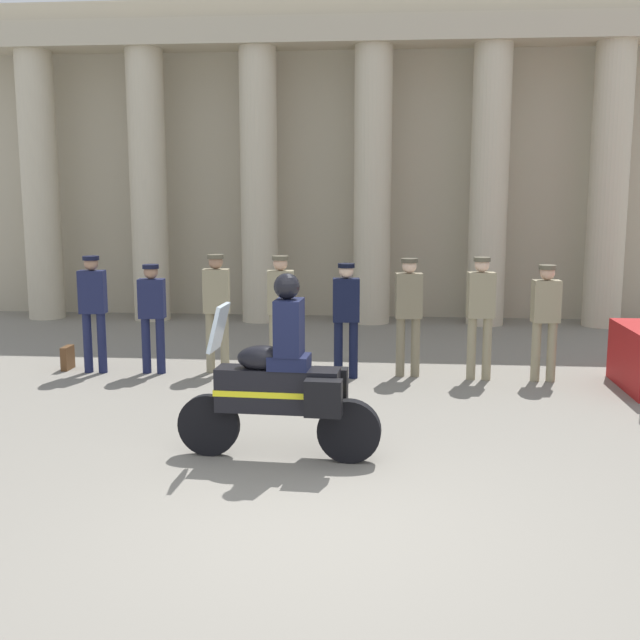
{
  "coord_description": "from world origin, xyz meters",
  "views": [
    {
      "loc": [
        0.58,
        -6.06,
        2.68
      ],
      "look_at": [
        -0.24,
        3.27,
        1.14
      ],
      "focal_mm": 43.61,
      "sensor_mm": 36.0,
      "label": 1
    }
  ],
  "objects_px": {
    "briefcase_on_ground": "(68,358)",
    "officer_in_row_0": "(93,304)",
    "officer_in_row_4": "(346,311)",
    "officer_in_row_5": "(409,307)",
    "officer_in_row_6": "(481,308)",
    "officer_in_row_7": "(546,313)",
    "officer_in_row_1": "(152,310)",
    "officer_in_row_3": "(281,305)",
    "motorcycle_with_rider": "(285,383)",
    "officer_in_row_2": "(217,303)"
  },
  "relations": [
    {
      "from": "officer_in_row_2",
      "to": "motorcycle_with_rider",
      "type": "xyz_separation_m",
      "value": [
        1.52,
        -3.73,
        -0.25
      ]
    },
    {
      "from": "officer_in_row_3",
      "to": "motorcycle_with_rider",
      "type": "xyz_separation_m",
      "value": [
        0.54,
        -3.63,
        -0.25
      ]
    },
    {
      "from": "officer_in_row_2",
      "to": "officer_in_row_5",
      "type": "height_order",
      "value": "officer_in_row_2"
    },
    {
      "from": "officer_in_row_0",
      "to": "officer_in_row_1",
      "type": "xyz_separation_m",
      "value": [
        0.88,
        0.04,
        -0.07
      ]
    },
    {
      "from": "officer_in_row_5",
      "to": "officer_in_row_7",
      "type": "xyz_separation_m",
      "value": [
        1.93,
        -0.14,
        -0.04
      ]
    },
    {
      "from": "officer_in_row_1",
      "to": "officer_in_row_7",
      "type": "bearing_deg",
      "value": 174.73
    },
    {
      "from": "officer_in_row_1",
      "to": "briefcase_on_ground",
      "type": "xyz_separation_m",
      "value": [
        -1.39,
        0.13,
        -0.78
      ]
    },
    {
      "from": "officer_in_row_2",
      "to": "officer_in_row_7",
      "type": "height_order",
      "value": "officer_in_row_2"
    },
    {
      "from": "officer_in_row_0",
      "to": "officer_in_row_6",
      "type": "bearing_deg",
      "value": 175.32
    },
    {
      "from": "officer_in_row_0",
      "to": "officer_in_row_7",
      "type": "xyz_separation_m",
      "value": [
        6.6,
        0.03,
        -0.05
      ]
    },
    {
      "from": "officer_in_row_0",
      "to": "officer_in_row_7",
      "type": "height_order",
      "value": "officer_in_row_0"
    },
    {
      "from": "officer_in_row_6",
      "to": "motorcycle_with_rider",
      "type": "height_order",
      "value": "motorcycle_with_rider"
    },
    {
      "from": "officer_in_row_3",
      "to": "officer_in_row_4",
      "type": "xyz_separation_m",
      "value": [
        0.96,
        -0.09,
        -0.06
      ]
    },
    {
      "from": "officer_in_row_3",
      "to": "officer_in_row_6",
      "type": "relative_size",
      "value": 1.0
    },
    {
      "from": "officer_in_row_3",
      "to": "officer_in_row_7",
      "type": "relative_size",
      "value": 1.06
    },
    {
      "from": "officer_in_row_0",
      "to": "officer_in_row_4",
      "type": "height_order",
      "value": "officer_in_row_0"
    },
    {
      "from": "officer_in_row_1",
      "to": "officer_in_row_2",
      "type": "bearing_deg",
      "value": -177.0
    },
    {
      "from": "officer_in_row_6",
      "to": "briefcase_on_ground",
      "type": "height_order",
      "value": "officer_in_row_6"
    },
    {
      "from": "briefcase_on_ground",
      "to": "officer_in_row_4",
      "type": "bearing_deg",
      "value": -2.45
    },
    {
      "from": "officer_in_row_5",
      "to": "officer_in_row_6",
      "type": "bearing_deg",
      "value": 168.22
    },
    {
      "from": "briefcase_on_ground",
      "to": "officer_in_row_0",
      "type": "bearing_deg",
      "value": -18.12
    },
    {
      "from": "officer_in_row_2",
      "to": "officer_in_row_6",
      "type": "xyz_separation_m",
      "value": [
        3.86,
        -0.13,
        -0.0
      ]
    },
    {
      "from": "officer_in_row_4",
      "to": "motorcycle_with_rider",
      "type": "distance_m",
      "value": 3.57
    },
    {
      "from": "briefcase_on_ground",
      "to": "officer_in_row_2",
      "type": "bearing_deg",
      "value": 0.24
    },
    {
      "from": "officer_in_row_3",
      "to": "officer_in_row_7",
      "type": "distance_m",
      "value": 3.79
    },
    {
      "from": "officer_in_row_1",
      "to": "officer_in_row_2",
      "type": "distance_m",
      "value": 0.96
    },
    {
      "from": "officer_in_row_3",
      "to": "officer_in_row_6",
      "type": "distance_m",
      "value": 2.88
    },
    {
      "from": "officer_in_row_1",
      "to": "briefcase_on_ground",
      "type": "distance_m",
      "value": 1.6
    },
    {
      "from": "officer_in_row_7",
      "to": "briefcase_on_ground",
      "type": "height_order",
      "value": "officer_in_row_7"
    },
    {
      "from": "officer_in_row_0",
      "to": "officer_in_row_6",
      "type": "distance_m",
      "value": 5.69
    },
    {
      "from": "motorcycle_with_rider",
      "to": "briefcase_on_ground",
      "type": "xyz_separation_m",
      "value": [
        -3.85,
        3.72,
        -0.61
      ]
    },
    {
      "from": "officer_in_row_0",
      "to": "officer_in_row_5",
      "type": "bearing_deg",
      "value": 176.87
    },
    {
      "from": "officer_in_row_2",
      "to": "officer_in_row_0",
      "type": "bearing_deg",
      "value": 0.3
    },
    {
      "from": "officer_in_row_0",
      "to": "briefcase_on_ground",
      "type": "height_order",
      "value": "officer_in_row_0"
    },
    {
      "from": "officer_in_row_5",
      "to": "officer_in_row_3",
      "type": "bearing_deg",
      "value": -2.33
    },
    {
      "from": "officer_in_row_0",
      "to": "motorcycle_with_rider",
      "type": "height_order",
      "value": "motorcycle_with_rider"
    },
    {
      "from": "officer_in_row_7",
      "to": "motorcycle_with_rider",
      "type": "distance_m",
      "value": 4.84
    },
    {
      "from": "officer_in_row_1",
      "to": "motorcycle_with_rider",
      "type": "bearing_deg",
      "value": 119.21
    },
    {
      "from": "officer_in_row_0",
      "to": "briefcase_on_ground",
      "type": "relative_size",
      "value": 4.88
    },
    {
      "from": "officer_in_row_7",
      "to": "officer_in_row_0",
      "type": "bearing_deg",
      "value": -4.91
    },
    {
      "from": "motorcycle_with_rider",
      "to": "officer_in_row_7",
      "type": "bearing_deg",
      "value": -129.16
    },
    {
      "from": "officer_in_row_4",
      "to": "officer_in_row_5",
      "type": "distance_m",
      "value": 0.92
    },
    {
      "from": "officer_in_row_4",
      "to": "officer_in_row_7",
      "type": "distance_m",
      "value": 2.83
    },
    {
      "from": "officer_in_row_4",
      "to": "officer_in_row_7",
      "type": "relative_size",
      "value": 1.0
    },
    {
      "from": "officer_in_row_1",
      "to": "officer_in_row_5",
      "type": "distance_m",
      "value": 3.79
    },
    {
      "from": "officer_in_row_3",
      "to": "officer_in_row_7",
      "type": "xyz_separation_m",
      "value": [
        3.79,
        -0.04,
        -0.06
      ]
    },
    {
      "from": "officer_in_row_3",
      "to": "officer_in_row_0",
      "type": "bearing_deg",
      "value": -3.66
    },
    {
      "from": "officer_in_row_2",
      "to": "officer_in_row_6",
      "type": "relative_size",
      "value": 1.0
    },
    {
      "from": "officer_in_row_5",
      "to": "motorcycle_with_rider",
      "type": "height_order",
      "value": "motorcycle_with_rider"
    },
    {
      "from": "officer_in_row_4",
      "to": "briefcase_on_ground",
      "type": "xyz_separation_m",
      "value": [
        -4.27,
        0.18,
        -0.81
      ]
    }
  ]
}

